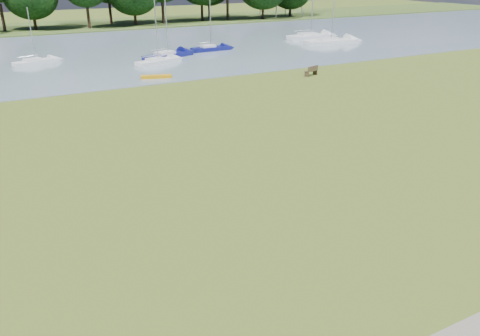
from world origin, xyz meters
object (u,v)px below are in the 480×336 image
sailboat_0 (331,40)px  sailboat_1 (310,35)px  riverbank_bench (312,71)px  sailboat_4 (211,47)px  sailboat_3 (35,60)px  kayak (156,77)px  sailboat_6 (168,54)px  sailboat_5 (158,60)px

sailboat_0 → sailboat_1: size_ratio=1.14×
riverbank_bench → sailboat_4: (-2.79, 18.06, 0.02)m
riverbank_bench → sailboat_3: (-23.62, 19.03, -0.05)m
riverbank_bench → sailboat_3: sailboat_3 is taller
sailboat_0 → sailboat_4: size_ratio=1.38×
kayak → sailboat_6: 10.92m
sailboat_0 → sailboat_1: sailboat_0 is taller
kayak → sailboat_3: bearing=142.5°
sailboat_1 → sailboat_5: 27.64m
kayak → sailboat_5: (2.57, 7.11, 0.26)m
riverbank_bench → sailboat_6: 18.36m
sailboat_4 → sailboat_0: bearing=-10.7°
sailboat_0 → sailboat_3: (-38.17, 3.33, -0.12)m
sailboat_3 → sailboat_6: size_ratio=0.74×
riverbank_bench → kayak: 15.28m
sailboat_5 → sailboat_6: (2.12, 2.74, 0.07)m
sailboat_0 → sailboat_4: bearing=178.7°
sailboat_3 → riverbank_bench: bearing=-59.7°
kayak → sailboat_1: size_ratio=0.32×
riverbank_bench → kayak: riverbank_bench is taller
riverbank_bench → sailboat_1: sailboat_1 is taller
kayak → sailboat_4: bearing=63.5°
kayak → sailboat_0: 30.26m
kayak → sailboat_4: (11.29, 12.13, 0.32)m
riverbank_bench → sailboat_1: bearing=37.2°
sailboat_0 → sailboat_1: (0.39, 5.37, 0.01)m
sailboat_0 → sailboat_6: (-23.93, 0.08, -0.03)m
sailboat_1 → sailboat_4: sailboat_1 is taller
kayak → sailboat_0: bearing=35.3°
kayak → sailboat_5: bearing=86.5°
sailboat_1 → sailboat_6: (-24.32, -5.29, -0.05)m
sailboat_5 → riverbank_bench: bearing=-68.1°
sailboat_0 → sailboat_6: bearing=-173.8°
sailboat_0 → sailboat_3: sailboat_0 is taller
sailboat_5 → sailboat_4: bearing=10.4°
sailboat_4 → sailboat_5: sailboat_4 is taller
kayak → sailboat_3: size_ratio=0.49×
sailboat_3 → sailboat_4: bearing=-23.5°
kayak → sailboat_4: sailboat_4 is taller
kayak → sailboat_1: 32.73m
sailboat_1 → sailboat_6: sailboat_1 is taller
sailboat_3 → sailboat_6: sailboat_6 is taller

